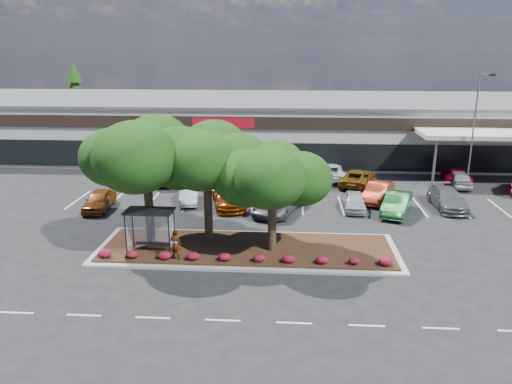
{
  "coord_description": "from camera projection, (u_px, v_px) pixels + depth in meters",
  "views": [
    {
      "loc": [
        0.48,
        -23.73,
        11.79
      ],
      "look_at": [
        -1.73,
        7.81,
        2.6
      ],
      "focal_mm": 35.0,
      "sensor_mm": 36.0,
      "label": 1
    }
  ],
  "objects": [
    {
      "name": "ground",
      "position": [
        278.0,
        282.0,
        26.06
      ],
      "size": [
        160.0,
        160.0,
        0.0
      ],
      "primitive_type": "plane",
      "color": "black",
      "rests_on": "ground"
    },
    {
      "name": "retail_store",
      "position": [
        287.0,
        125.0,
        57.65
      ],
      "size": [
        80.4,
        25.2,
        6.25
      ],
      "color": "beige",
      "rests_on": "ground"
    },
    {
      "name": "landscape_island",
      "position": [
        247.0,
        249.0,
        29.99
      ],
      "size": [
        18.0,
        6.0,
        0.26
      ],
      "color": "#9A9A95",
      "rests_on": "ground"
    },
    {
      "name": "lane_markings",
      "position": [
        280.0,
        217.0,
        36.05
      ],
      "size": [
        33.12,
        20.06,
        0.01
      ],
      "color": "silver",
      "rests_on": "ground"
    },
    {
      "name": "shrub_row",
      "position": [
        244.0,
        257.0,
        27.87
      ],
      "size": [
        17.0,
        0.8,
        0.5
      ],
      "primitive_type": null,
      "color": "maroon",
      "rests_on": "landscape_island"
    },
    {
      "name": "bus_shelter",
      "position": [
        150.0,
        218.0,
        28.74
      ],
      "size": [
        2.75,
        1.55,
        2.59
      ],
      "color": "black",
      "rests_on": "landscape_island"
    },
    {
      "name": "island_tree_west",
      "position": [
        147.0,
        180.0,
        29.73
      ],
      "size": [
        7.2,
        7.2,
        7.89
      ],
      "primitive_type": null,
      "color": "#12380D",
      "rests_on": "landscape_island"
    },
    {
      "name": "island_tree_mid",
      "position": [
        207.0,
        182.0,
        30.24
      ],
      "size": [
        6.6,
        6.6,
        7.32
      ],
      "primitive_type": null,
      "color": "#12380D",
      "rests_on": "landscape_island"
    },
    {
      "name": "island_tree_east",
      "position": [
        272.0,
        197.0,
        28.65
      ],
      "size": [
        5.8,
        5.8,
        6.5
      ],
      "primitive_type": null,
      "color": "#12380D",
      "rests_on": "landscape_island"
    },
    {
      "name": "conifer_north_west",
      "position": [
        76.0,
        97.0,
        70.73
      ],
      "size": [
        4.4,
        4.4,
        10.0
      ],
      "primitive_type": "cone",
      "color": "#12380D",
      "rests_on": "ground"
    },
    {
      "name": "person_waiting",
      "position": [
        176.0,
        244.0,
        28.0
      ],
      "size": [
        0.73,
        0.58,
        1.76
      ],
      "primitive_type": "imported",
      "rotation": [
        0.0,
        0.0,
        2.87
      ],
      "color": "#594C47",
      "rests_on": "landscape_island"
    },
    {
      "name": "light_pole",
      "position": [
        473.0,
        140.0,
        41.62
      ],
      "size": [
        1.43,
        0.51,
        9.89
      ],
      "rotation": [
        0.0,
        0.0,
        0.09
      ],
      "color": "#9A9A95",
      "rests_on": "ground"
    },
    {
      "name": "car_0",
      "position": [
        99.0,
        200.0,
        37.53
      ],
      "size": [
        2.01,
        4.41,
        1.47
      ],
      "primitive_type": "imported",
      "rotation": [
        0.0,
        0.0,
        0.07
      ],
      "color": "brown",
      "rests_on": "ground"
    },
    {
      "name": "car_1",
      "position": [
        189.0,
        195.0,
        39.2
      ],
      "size": [
        2.01,
        4.18,
        1.32
      ],
      "primitive_type": "imported",
      "rotation": [
        0.0,
        0.0,
        0.16
      ],
      "color": "#AFB6BC",
      "rests_on": "ground"
    },
    {
      "name": "car_2",
      "position": [
        228.0,
        196.0,
        38.36
      ],
      "size": [
        3.48,
        5.97,
        1.63
      ],
      "primitive_type": "imported",
      "rotation": [
        0.0,
        0.0,
        0.23
      ],
      "color": "#6E2704",
      "rests_on": "ground"
    },
    {
      "name": "car_3",
      "position": [
        277.0,
        202.0,
        36.86
      ],
      "size": [
        4.37,
        6.27,
        1.59
      ],
      "primitive_type": "imported",
      "rotation": [
        0.0,
        0.0,
        -0.33
      ],
      "color": "#58575E",
      "rests_on": "ground"
    },
    {
      "name": "car_4",
      "position": [
        355.0,
        201.0,
        37.43
      ],
      "size": [
        1.84,
        3.99,
        1.32
      ],
      "primitive_type": "imported",
      "rotation": [
        0.0,
        0.0,
        -0.07
      ],
      "color": "#AEB3B9",
      "rests_on": "ground"
    },
    {
      "name": "car_5",
      "position": [
        378.0,
        192.0,
        39.48
      ],
      "size": [
        3.36,
        4.95,
        1.54
      ],
      "primitive_type": "imported",
      "rotation": [
        0.0,
        0.0,
        -0.41
      ],
      "color": "maroon",
      "rests_on": "ground"
    },
    {
      "name": "car_6",
      "position": [
        397.0,
        204.0,
        36.5
      ],
      "size": [
        3.21,
        5.09,
        1.58
      ],
      "primitive_type": "imported",
      "rotation": [
        0.0,
        0.0,
        -0.35
      ],
      "color": "#185124",
      "rests_on": "ground"
    },
    {
      "name": "car_7",
      "position": [
        448.0,
        199.0,
        37.82
      ],
      "size": [
        2.2,
        5.19,
        1.49
      ],
      "primitive_type": "imported",
      "rotation": [
        0.0,
        0.0,
        0.02
      ],
      "color": "#5A5B62",
      "rests_on": "ground"
    },
    {
      "name": "car_9",
      "position": [
        165.0,
        173.0,
        45.1
      ],
      "size": [
        3.14,
        6.04,
        1.67
      ],
      "primitive_type": "imported",
      "rotation": [
        0.0,
        0.0,
        3.28
      ],
      "color": "maroon",
      "rests_on": "ground"
    },
    {
      "name": "car_11",
      "position": [
        270.0,
        169.0,
        46.8
      ],
      "size": [
        3.11,
        4.95,
        1.54
      ],
      "primitive_type": "imported",
      "rotation": [
        0.0,
        0.0,
        2.8
      ],
      "color": "navy",
      "rests_on": "ground"
    },
    {
      "name": "car_12",
      "position": [
        266.0,
        179.0,
        43.5
      ],
      "size": [
        2.23,
        4.71,
        1.56
      ],
      "primitive_type": "imported",
      "rotation": [
        0.0,
        0.0,
        3.23
      ],
      "color": "maroon",
      "rests_on": "ground"
    },
    {
      "name": "car_13",
      "position": [
        330.0,
        171.0,
        46.17
      ],
      "size": [
        2.56,
        5.32,
        1.46
      ],
      "primitive_type": "imported",
      "rotation": [
        0.0,
        0.0,
        3.17
      ],
      "color": "silver",
      "rests_on": "ground"
    },
    {
      "name": "car_14",
      "position": [
        358.0,
        178.0,
        43.89
      ],
      "size": [
        4.05,
        5.87,
        1.49
      ],
      "primitive_type": "imported",
      "rotation": [
        0.0,
        0.0,
        2.82
      ],
      "color": "brown",
      "rests_on": "ground"
    },
    {
      "name": "car_15",
      "position": [
        458.0,
        179.0,
        43.69
      ],
      "size": [
        2.07,
        4.44,
        1.47
      ],
      "primitive_type": "imported",
      "rotation": [
        0.0,
        0.0,
        3.06
      ],
      "color": "#AAAFB6",
      "rests_on": "ground"
    },
    {
      "name": "car_16",
      "position": [
        456.0,
        176.0,
        44.73
      ],
      "size": [
        3.15,
        5.32,
        1.39
      ],
      "primitive_type": "imported",
      "rotation": [
        0.0,
        0.0,
        2.96
      ],
      "color": "maroon",
      "rests_on": "ground"
    }
  ]
}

